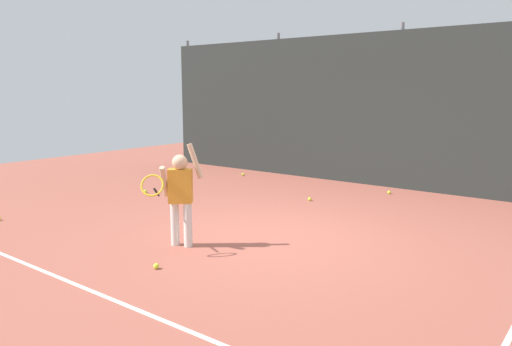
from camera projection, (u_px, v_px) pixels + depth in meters
ground_plane at (274, 236)px, 6.87m from camera, size 20.00×20.00×0.00m
court_line_baseline at (114, 300)px, 4.76m from camera, size 9.00×0.05×0.00m
back_fence_windscreen at (397, 111)px, 10.03m from camera, size 12.39×0.08×3.20m
fence_post_0 at (189, 103)px, 13.68m from camera, size 0.09×0.09×3.35m
fence_post_1 at (278, 104)px, 11.87m from camera, size 0.09×0.09×3.35m
fence_post_2 at (398, 107)px, 10.06m from camera, size 0.09×0.09×3.35m
tennis_player at (179, 192)px, 6.30m from camera, size 0.48×0.85×1.35m
tennis_ball_0 at (243, 174)px, 11.70m from camera, size 0.07×0.07×0.07m
tennis_ball_2 at (156, 266)px, 5.59m from camera, size 0.07×0.07×0.07m
tennis_ball_3 at (310, 199)px, 9.03m from camera, size 0.07×0.07×0.07m
tennis_ball_4 at (145, 191)px, 9.72m from camera, size 0.07×0.07×0.07m
tennis_ball_5 at (389, 192)px, 9.64m from camera, size 0.07×0.07×0.07m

